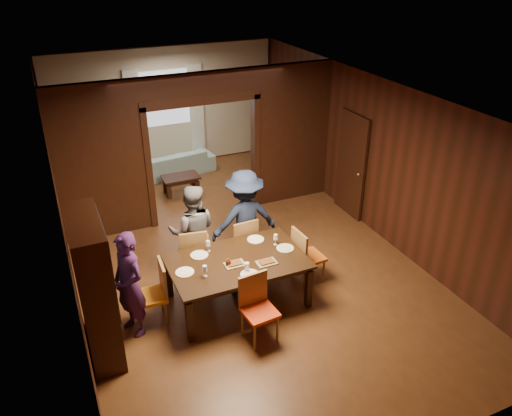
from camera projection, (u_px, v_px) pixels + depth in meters
name	position (u px, v px, depth m)	size (l,w,h in m)	color
floor	(235.00, 252.00, 9.01)	(9.00, 9.00, 0.00)	#583118
ceiling	(232.00, 93.00, 7.65)	(5.50, 9.00, 0.02)	silver
room_walls	(199.00, 140.00, 9.83)	(5.52, 9.01, 2.90)	black
person_purple	(129.00, 285.00, 6.83)	(0.58, 0.38, 1.59)	#3C1A4C
person_grey	(193.00, 232.00, 8.05)	(0.79, 0.62, 1.63)	slate
person_navy	(245.00, 219.00, 8.29)	(1.13, 0.65, 1.75)	#151F36
sofa	(173.00, 163.00, 11.97)	(1.95, 0.76, 0.57)	#98C2C8
serving_bowl	(240.00, 254.00, 7.52)	(0.29, 0.29, 0.07)	black
dining_table	(238.00, 281.00, 7.61)	(2.03, 1.26, 0.76)	black
coffee_table	(181.00, 184.00, 11.09)	(0.80, 0.50, 0.40)	black
chair_left	(150.00, 294.00, 7.15)	(0.44, 0.44, 0.97)	orange
chair_right	(309.00, 255.00, 8.05)	(0.44, 0.44, 0.97)	orange
chair_far_l	(193.00, 252.00, 8.12)	(0.44, 0.44, 0.97)	orange
chair_far_r	(241.00, 242.00, 8.40)	(0.44, 0.44, 0.97)	#C44112
chair_near	(260.00, 310.00, 6.83)	(0.44, 0.44, 0.97)	red
hutch	(95.00, 288.00, 6.43)	(0.40, 1.20, 2.00)	black
door_right	(351.00, 165.00, 9.89)	(0.06, 0.90, 2.10)	black
window_far	(165.00, 98.00, 11.81)	(1.20, 0.03, 1.30)	silver
curtain_left	(136.00, 121.00, 11.72)	(0.35, 0.06, 2.40)	white
curtain_right	(197.00, 113.00, 12.25)	(0.35, 0.06, 2.40)	white
plate_left	(185.00, 272.00, 7.15)	(0.27, 0.27, 0.01)	white
plate_far_l	(199.00, 255.00, 7.54)	(0.27, 0.27, 0.01)	silver
plate_far_r	(256.00, 239.00, 7.94)	(0.27, 0.27, 0.01)	white
plate_right	(285.00, 248.00, 7.71)	(0.27, 0.27, 0.01)	silver
plate_near	(250.00, 274.00, 7.10)	(0.27, 0.27, 0.01)	silver
platter_a	(235.00, 264.00, 7.31)	(0.30, 0.20, 0.04)	gray
platter_b	(267.00, 262.00, 7.35)	(0.30, 0.20, 0.04)	gray
wineglass_left	(205.00, 271.00, 7.02)	(0.08, 0.08, 0.18)	silver
wineglass_far	(208.00, 246.00, 7.61)	(0.08, 0.08, 0.18)	white
wineglass_right	(276.00, 240.00, 7.77)	(0.08, 0.08, 0.18)	white
tumbler	(247.00, 267.00, 7.15)	(0.07, 0.07, 0.14)	silver
condiment_jar	(228.00, 262.00, 7.28)	(0.08, 0.08, 0.11)	#482110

